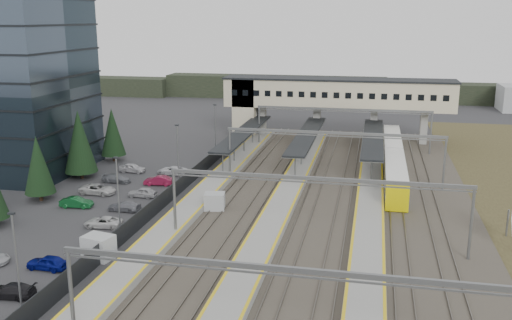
% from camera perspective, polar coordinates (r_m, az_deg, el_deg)
% --- Properties ---
extents(ground, '(220.00, 220.00, 0.00)m').
position_cam_1_polar(ground, '(65.10, -3.98, -5.30)').
color(ground, '#2B2B2D').
rests_on(ground, ground).
extents(conifer_row, '(4.42, 49.82, 9.50)m').
position_cam_1_polar(conifer_row, '(69.59, -22.68, -0.94)').
color(conifer_row, black).
rests_on(conifer_row, ground).
extents(car_park, '(10.51, 44.53, 1.29)m').
position_cam_1_polar(car_park, '(65.20, -16.61, -5.30)').
color(car_park, '#B8B9BD').
rests_on(car_park, ground).
extents(lampposts, '(0.50, 53.25, 8.07)m').
position_cam_1_polar(lampposts, '(67.49, -10.31, -0.95)').
color(lampposts, slate).
rests_on(lampposts, ground).
extents(fence, '(0.08, 90.00, 2.00)m').
position_cam_1_polar(fence, '(71.23, -7.95, -2.84)').
color(fence, '#26282B').
rests_on(fence, ground).
extents(relay_cabin_near, '(3.02, 2.48, 2.22)m').
position_cam_1_polar(relay_cabin_near, '(54.77, -15.46, -8.40)').
color(relay_cabin_near, '#A3A7A9').
rests_on(relay_cabin_near, ground).
extents(relay_cabin_far, '(2.57, 2.26, 2.09)m').
position_cam_1_polar(relay_cabin_far, '(65.51, -4.16, -4.21)').
color(relay_cabin_far, '#A3A7A9').
rests_on(relay_cabin_far, ground).
extents(rail_corridor, '(34.00, 90.00, 0.92)m').
position_cam_1_polar(rail_corridor, '(67.91, 4.80, -4.23)').
color(rail_corridor, '#37302A').
rests_on(rail_corridor, ground).
extents(canopies, '(23.10, 30.00, 3.28)m').
position_cam_1_polar(canopies, '(88.39, 5.13, 2.51)').
color(canopies, black).
rests_on(canopies, ground).
extents(footbridge, '(40.40, 6.40, 11.20)m').
position_cam_1_polar(footbridge, '(102.37, 6.58, 6.33)').
color(footbridge, beige).
rests_on(footbridge, ground).
extents(gantries, '(28.40, 62.28, 7.17)m').
position_cam_1_polar(gantries, '(64.15, 7.04, -0.08)').
color(gantries, slate).
rests_on(gantries, ground).
extents(train, '(2.62, 36.38, 3.30)m').
position_cam_1_polar(train, '(83.26, 13.58, -0.00)').
color(train, white).
rests_on(train, ground).
extents(treeline_far, '(170.00, 19.00, 7.00)m').
position_cam_1_polar(treeline_far, '(152.60, 14.41, 6.64)').
color(treeline_far, black).
rests_on(treeline_far, ground).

